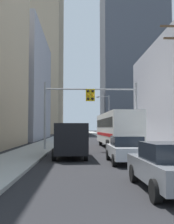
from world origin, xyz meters
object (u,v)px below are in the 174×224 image
sedan_white (73,140)px  traffic_signal_near_left (65,104)px  sedan_silver (126,149)px  cargo_van_black (71,138)px  sedan_grey (170,166)px  city_bus (116,128)px  traffic_signal_near_right (116,104)px

sedan_white → traffic_signal_near_left: traffic_signal_near_left is taller
sedan_silver → traffic_signal_near_left: size_ratio=0.70×
sedan_white → sedan_silver: bearing=-74.0°
cargo_van_black → traffic_signal_near_left: traffic_signal_near_left is taller
cargo_van_black → sedan_white: bearing=89.8°
sedan_grey → traffic_signal_near_left: size_ratio=0.71×
city_bus → sedan_silver: 10.80m
cargo_van_black → sedan_grey: 9.96m
sedan_grey → sedan_white: bearing=100.7°
sedan_white → traffic_signal_near_left: bearing=-102.4°
traffic_signal_near_left → city_bus: bearing=28.8°
city_bus → traffic_signal_near_left: bearing=-151.2°
city_bus → sedan_grey: (-0.85, -17.23, -1.16)m
cargo_van_black → traffic_signal_near_right: 7.04m
cargo_van_black → sedan_grey: (3.38, -9.35, -0.52)m
cargo_van_black → sedan_silver: 4.30m
sedan_grey → traffic_signal_near_right: traffic_signal_near_right is taller
city_bus → sedan_white: (-4.20, 0.45, -1.16)m
sedan_silver → traffic_signal_near_left: traffic_signal_near_left is taller
city_bus → traffic_signal_near_right: traffic_signal_near_right is taller
city_bus → sedan_silver: city_bus is taller
cargo_van_black → sedan_grey: cargo_van_black is taller
cargo_van_black → traffic_signal_near_right: size_ratio=0.88×
sedan_silver → traffic_signal_near_right: (0.65, 8.00, 3.29)m
cargo_van_black → sedan_silver: cargo_van_black is taller
sedan_grey → traffic_signal_near_right: size_ratio=0.71×
cargo_van_black → sedan_grey: bearing=-70.1°
city_bus → traffic_signal_near_right: (-0.37, -2.69, 2.13)m
city_bus → sedan_silver: bearing=-95.4°
sedan_silver → sedan_white: same height
sedan_white → sedan_grey: bearing=-79.3°
sedan_white → traffic_signal_near_right: (3.84, -3.15, 3.29)m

